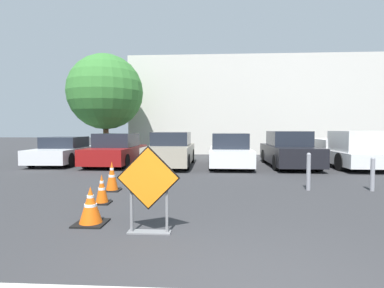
# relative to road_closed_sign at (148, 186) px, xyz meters

# --- Properties ---
(ground_plane) EXTENTS (96.00, 96.00, 0.00)m
(ground_plane) POSITION_rel_road_closed_sign_xyz_m (1.36, 8.03, -0.77)
(ground_plane) COLOR #333335
(road_closed_sign) EXTENTS (1.02, 0.20, 1.41)m
(road_closed_sign) POSITION_rel_road_closed_sign_xyz_m (0.00, 0.00, 0.00)
(road_closed_sign) COLOR black
(road_closed_sign) RESTS_ON ground_plane
(traffic_cone_nearest) EXTENTS (0.53, 0.53, 0.66)m
(traffic_cone_nearest) POSITION_rel_road_closed_sign_xyz_m (-1.12, 0.42, -0.44)
(traffic_cone_nearest) COLOR black
(traffic_cone_nearest) RESTS_ON ground_plane
(traffic_cone_second) EXTENTS (0.38, 0.38, 0.66)m
(traffic_cone_second) POSITION_rel_road_closed_sign_xyz_m (-1.45, 1.87, -0.45)
(traffic_cone_second) COLOR black
(traffic_cone_second) RESTS_ON ground_plane
(traffic_cone_third) EXTENTS (0.44, 0.44, 0.81)m
(traffic_cone_third) POSITION_rel_road_closed_sign_xyz_m (-1.68, 3.25, -0.37)
(traffic_cone_third) COLOR black
(traffic_cone_third) RESTS_ON ground_plane
(parked_car_nearest) EXTENTS (2.05, 4.51, 1.30)m
(parked_car_nearest) POSITION_rel_road_closed_sign_xyz_m (-6.07, 9.42, -0.16)
(parked_car_nearest) COLOR silver
(parked_car_nearest) RESTS_ON ground_plane
(parked_car_second) EXTENTS (2.02, 4.39, 1.48)m
(parked_car_second) POSITION_rel_road_closed_sign_xyz_m (-3.42, 9.14, -0.09)
(parked_car_second) COLOR maroon
(parked_car_second) RESTS_ON ground_plane
(parked_car_third) EXTENTS (1.90, 4.70, 1.54)m
(parked_car_third) POSITION_rel_road_closed_sign_xyz_m (-0.78, 8.90, -0.06)
(parked_car_third) COLOR #A39984
(parked_car_third) RESTS_ON ground_plane
(parked_car_fourth) EXTENTS (1.89, 4.25, 1.49)m
(parked_car_fourth) POSITION_rel_road_closed_sign_xyz_m (1.87, 8.78, -0.09)
(parked_car_fourth) COLOR white
(parked_car_fourth) RESTS_ON ground_plane
(parked_car_fifth) EXTENTS (1.94, 4.72, 1.59)m
(parked_car_fifth) POSITION_rel_road_closed_sign_xyz_m (4.51, 9.02, -0.04)
(parked_car_fifth) COLOR black
(parked_car_fifth) RESTS_ON ground_plane
(pickup_truck) EXTENTS (2.13, 5.34, 1.60)m
(pickup_truck) POSITION_rel_road_closed_sign_xyz_m (7.16, 8.86, -0.05)
(pickup_truck) COLOR silver
(pickup_truck) RESTS_ON ground_plane
(bollard_nearest) EXTENTS (0.12, 0.12, 1.03)m
(bollard_nearest) POSITION_rel_road_closed_sign_xyz_m (3.66, 3.64, -0.22)
(bollard_nearest) COLOR gray
(bollard_nearest) RESTS_ON ground_plane
(bollard_second) EXTENTS (0.12, 0.12, 0.92)m
(bollard_second) POSITION_rel_road_closed_sign_xyz_m (5.36, 3.64, -0.28)
(bollard_second) COLOR gray
(bollard_second) RESTS_ON ground_plane
(building_facade_backdrop) EXTENTS (17.46, 5.00, 6.60)m
(building_facade_backdrop) POSITION_rel_road_closed_sign_xyz_m (4.20, 17.76, 2.54)
(building_facade_backdrop) COLOR beige
(building_facade_backdrop) RESTS_ON ground_plane
(street_tree_behind_lot) EXTENTS (4.38, 4.38, 6.05)m
(street_tree_behind_lot) POSITION_rel_road_closed_sign_xyz_m (-5.16, 12.68, 3.09)
(street_tree_behind_lot) COLOR #513823
(street_tree_behind_lot) RESTS_ON ground_plane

